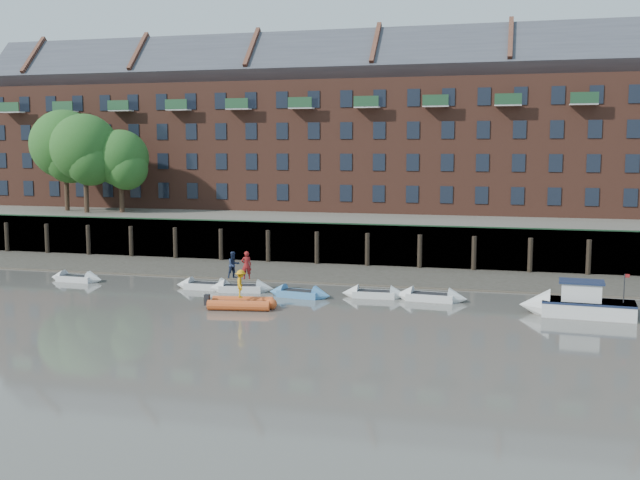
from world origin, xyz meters
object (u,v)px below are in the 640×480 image
(rib_tender, at_px, (243,303))
(motor_launch, at_px, (569,304))
(rowboat_2, at_px, (206,286))
(rowboat_5, at_px, (374,294))
(rowboat_4, at_px, (299,294))
(person_rower_b, at_px, (234,265))
(person_rib_crew, at_px, (241,284))
(rowboat_6, at_px, (431,297))
(person_rower_a, at_px, (246,265))
(rowboat_0, at_px, (76,278))
(rowboat_3, at_px, (241,288))

(rib_tender, xyz_separation_m, motor_launch, (17.76, 2.82, 0.34))
(rowboat_2, height_order, rowboat_5, rowboat_2)
(rowboat_4, height_order, rowboat_5, rowboat_4)
(person_rower_b, relative_size, person_rib_crew, 1.08)
(rowboat_5, height_order, rowboat_6, rowboat_6)
(person_rower_a, xyz_separation_m, person_rib_crew, (1.43, -4.79, -0.28))
(rib_tender, bearing_deg, rowboat_5, 28.26)
(motor_launch, xyz_separation_m, person_rower_a, (-19.33, 1.97, 1.07))
(rowboat_2, height_order, person_rower_a, person_rower_a)
(rowboat_0, relative_size, rowboat_3, 0.93)
(rowboat_5, xyz_separation_m, person_rib_crew, (-6.76, -5.01, 1.21))
(rowboat_3, xyz_separation_m, rowboat_6, (11.95, 0.17, 0.01))
(person_rower_a, relative_size, person_rib_crew, 1.11)
(rib_tender, bearing_deg, motor_launch, 0.18)
(rowboat_3, xyz_separation_m, person_rower_b, (-0.55, 0.12, 1.46))
(rowboat_4, bearing_deg, person_rower_b, 177.29)
(rowboat_6, distance_m, person_rower_b, 12.58)
(rowboat_4, bearing_deg, rowboat_3, 177.54)
(motor_launch, relative_size, person_rower_a, 3.46)
(rowboat_5, bearing_deg, person_rower_a, 178.65)
(rowboat_6, bearing_deg, rowboat_3, -175.10)
(rowboat_4, bearing_deg, rib_tender, -110.63)
(rib_tender, height_order, motor_launch, motor_launch)
(person_rib_crew, bearing_deg, rowboat_0, 48.94)
(rowboat_3, height_order, person_rower_b, person_rower_b)
(motor_launch, bearing_deg, rowboat_0, -0.99)
(rowboat_0, bearing_deg, person_rower_b, -0.10)
(rowboat_3, bearing_deg, person_rower_b, 158.26)
(rowboat_3, distance_m, rowboat_6, 11.95)
(rowboat_2, distance_m, rib_tender, 6.61)
(rowboat_0, relative_size, rowboat_2, 0.97)
(rowboat_4, distance_m, motor_launch, 15.64)
(rowboat_5, distance_m, rib_tender, 8.29)
(rowboat_4, height_order, motor_launch, motor_launch)
(rowboat_2, bearing_deg, rowboat_6, -0.77)
(rowboat_2, height_order, rib_tender, rowboat_2)
(rowboat_3, relative_size, person_rib_crew, 2.72)
(rowboat_4, xyz_separation_m, person_rower_a, (-3.73, 0.84, 1.49))
(rowboat_6, bearing_deg, person_rib_crew, -150.33)
(rowboat_5, distance_m, person_rower_a, 8.32)
(rowboat_3, distance_m, person_rib_crew, 5.17)
(rowboat_5, bearing_deg, person_rower_b, 178.27)
(rowboat_0, xyz_separation_m, motor_launch, (31.87, -2.47, 0.43))
(rowboat_5, bearing_deg, motor_launch, -13.92)
(rowboat_6, height_order, person_rower_a, person_rower_a)
(person_rower_a, xyz_separation_m, person_rower_b, (-0.88, 0.04, -0.03))
(person_rib_crew, bearing_deg, rowboat_4, -50.55)
(rib_tender, bearing_deg, rowboat_3, 103.27)
(rib_tender, bearing_deg, rowboat_2, 123.01)
(person_rib_crew, bearing_deg, rowboat_3, 0.27)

